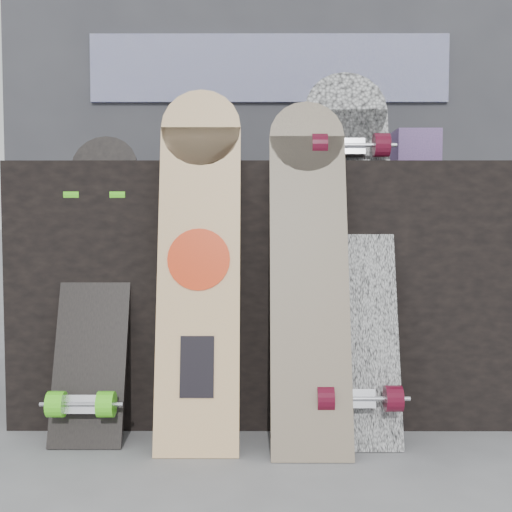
{
  "coord_description": "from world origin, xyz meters",
  "views": [
    {
      "loc": [
        -0.05,
        -1.67,
        0.64
      ],
      "look_at": [
        -0.06,
        0.2,
        0.52
      ],
      "focal_mm": 45.0,
      "sensor_mm": 36.0,
      "label": 1
    }
  ],
  "objects_px": {
    "vendor_table": "(273,286)",
    "longboard_geisha": "(199,255)",
    "longboard_cascadia": "(351,242)",
    "skateboard_dark": "(95,278)",
    "longboard_celtic": "(309,259)"
  },
  "relations": [
    {
      "from": "longboard_geisha",
      "to": "vendor_table",
      "type": "bearing_deg",
      "value": 61.18
    },
    {
      "from": "longboard_geisha",
      "to": "longboard_celtic",
      "type": "bearing_deg",
      "value": 0.11
    },
    {
      "from": "vendor_table",
      "to": "longboard_geisha",
      "type": "bearing_deg",
      "value": -118.82
    },
    {
      "from": "vendor_table",
      "to": "longboard_celtic",
      "type": "xyz_separation_m",
      "value": [
        0.09,
        -0.39,
        0.12
      ]
    },
    {
      "from": "vendor_table",
      "to": "longboard_celtic",
      "type": "bearing_deg",
      "value": -76.89
    },
    {
      "from": "longboard_cascadia",
      "to": "longboard_geisha",
      "type": "bearing_deg",
      "value": -169.38
    },
    {
      "from": "vendor_table",
      "to": "longboard_geisha",
      "type": "xyz_separation_m",
      "value": [
        -0.22,
        -0.39,
        0.13
      ]
    },
    {
      "from": "vendor_table",
      "to": "longboard_geisha",
      "type": "distance_m",
      "value": 0.47
    },
    {
      "from": "longboard_celtic",
      "to": "longboard_cascadia",
      "type": "distance_m",
      "value": 0.16
    },
    {
      "from": "longboard_geisha",
      "to": "longboard_celtic",
      "type": "xyz_separation_m",
      "value": [
        0.31,
        0.0,
        -0.01
      ]
    },
    {
      "from": "longboard_geisha",
      "to": "longboard_cascadia",
      "type": "xyz_separation_m",
      "value": [
        0.43,
        0.08,
        0.03
      ]
    },
    {
      "from": "longboard_geisha",
      "to": "skateboard_dark",
      "type": "height_order",
      "value": "longboard_geisha"
    },
    {
      "from": "longboard_geisha",
      "to": "longboard_celtic",
      "type": "height_order",
      "value": "longboard_geisha"
    },
    {
      "from": "vendor_table",
      "to": "skateboard_dark",
      "type": "xyz_separation_m",
      "value": [
        -0.53,
        -0.3,
        0.06
      ]
    },
    {
      "from": "skateboard_dark",
      "to": "longboard_cascadia",
      "type": "bearing_deg",
      "value": -0.51
    }
  ]
}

